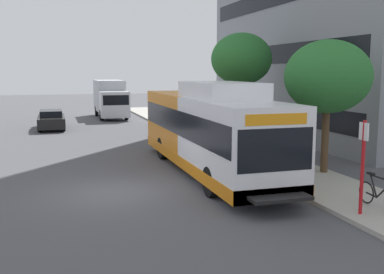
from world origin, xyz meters
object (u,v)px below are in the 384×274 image
at_px(bicycle_parked, 379,194).
at_px(parked_car_far_lane, 51,120).
at_px(street_tree_near_stop, 328,77).
at_px(box_truck_background, 110,98).
at_px(bus_stop_sign_pole, 363,160).
at_px(transit_bus, 209,130).
at_px(street_tree_mid_block, 241,59).

distance_m(bicycle_parked, parked_car_far_lane, 24.52).
distance_m(street_tree_near_stop, box_truck_background, 25.62).
xyz_separation_m(bus_stop_sign_pole, box_truck_background, (-3.12, 29.91, 0.09)).
bearing_deg(bus_stop_sign_pole, transit_bus, 106.76).
bearing_deg(street_tree_mid_block, box_truck_background, 106.53).
xyz_separation_m(transit_bus, bicycle_parked, (2.88, -6.56, -1.14)).
xyz_separation_m(bicycle_parked, street_tree_mid_block, (1.10, 12.64, 4.12)).
bearing_deg(parked_car_far_lane, street_tree_mid_block, -45.40).
relative_size(bus_stop_sign_pole, parked_car_far_lane, 0.58).
height_order(street_tree_mid_block, box_truck_background, street_tree_mid_block).
xyz_separation_m(transit_bus, parked_car_far_lane, (-6.06, 16.27, -1.04)).
relative_size(bus_stop_sign_pole, bicycle_parked, 1.48).
height_order(bus_stop_sign_pole, street_tree_near_stop, street_tree_near_stop).
bearing_deg(transit_bus, parked_car_far_lane, 110.44).
distance_m(bus_stop_sign_pole, street_tree_mid_block, 13.39).
distance_m(transit_bus, street_tree_mid_block, 7.86).
relative_size(transit_bus, parked_car_far_lane, 2.72).
bearing_deg(parked_car_far_lane, bicycle_parked, -68.60).
distance_m(bus_stop_sign_pole, box_truck_background, 30.07).
xyz_separation_m(street_tree_mid_block, box_truck_background, (-5.05, 17.01, -2.94)).
bearing_deg(bus_stop_sign_pole, parked_car_far_lane, 109.37).
relative_size(bus_stop_sign_pole, box_truck_background, 0.37).
relative_size(bicycle_parked, street_tree_mid_block, 0.29).
bearing_deg(street_tree_mid_block, parked_car_far_lane, 134.60).
xyz_separation_m(bicycle_parked, parked_car_far_lane, (-8.95, 22.82, 0.10)).
bearing_deg(transit_bus, street_tree_mid_block, 56.76).
bearing_deg(street_tree_near_stop, street_tree_mid_block, 90.88).
xyz_separation_m(transit_bus, box_truck_background, (-1.06, 23.09, 0.04)).
xyz_separation_m(street_tree_near_stop, parked_car_far_lane, (-10.17, 18.19, -3.17)).
bearing_deg(box_truck_background, parked_car_far_lane, -126.24).
relative_size(street_tree_near_stop, box_truck_background, 0.73).
relative_size(parked_car_far_lane, box_truck_background, 0.64).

